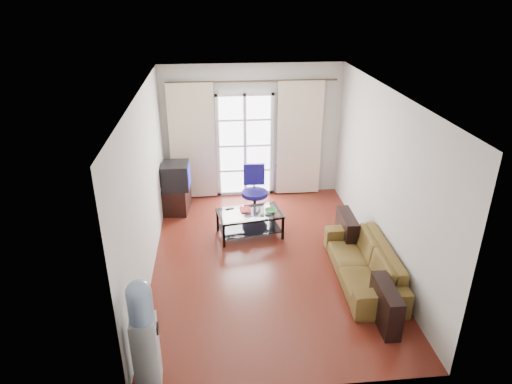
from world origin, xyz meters
TOP-DOWN VIEW (x-y plane):
  - floor at (0.00, 0.00)m, footprint 5.20×5.20m
  - ceiling at (0.00, 0.00)m, footprint 5.20×5.20m
  - wall_back at (0.00, 2.60)m, footprint 3.60×0.02m
  - wall_front at (0.00, -2.60)m, footprint 3.60×0.02m
  - wall_left at (-1.80, 0.00)m, footprint 0.02×5.20m
  - wall_right at (1.80, 0.00)m, footprint 0.02×5.20m
  - french_door at (-0.15, 2.54)m, footprint 1.16×0.06m
  - curtain_rod at (0.00, 2.50)m, footprint 3.30×0.04m
  - curtain_left at (-1.20, 2.48)m, footprint 0.90×0.07m
  - curtain_right at (0.95, 2.48)m, footprint 0.90×0.07m
  - radiator at (0.80, 2.50)m, footprint 0.64×0.12m
  - sofa at (1.38, -0.67)m, footprint 2.00×0.85m
  - coffee_table at (-0.21, 0.80)m, footprint 1.19×0.80m
  - bowl at (0.16, 0.78)m, footprint 0.22×0.22m
  - book at (-0.36, 0.89)m, footprint 0.24×0.29m
  - remote at (-0.55, 0.98)m, footprint 0.15×0.07m
  - tv_stand at (-1.54, 1.93)m, footprint 0.53×0.74m
  - crt_tv at (-1.54, 1.86)m, footprint 0.56×0.55m
  - task_chair at (-0.05, 1.50)m, footprint 0.71×0.71m
  - water_cooler at (-1.60, -2.35)m, footprint 0.30×0.29m

SIDE VIEW (x-z plane):
  - floor at x=0.00m, z-range 0.00..0.00m
  - tv_stand at x=-1.54m, z-range 0.00..0.51m
  - sofa at x=1.38m, z-range 0.00..0.57m
  - coffee_table at x=-0.21m, z-range 0.06..0.51m
  - task_chair at x=-0.05m, z-range -0.21..0.80m
  - radiator at x=0.80m, z-range 0.01..0.65m
  - remote at x=-0.55m, z-range 0.45..0.46m
  - book at x=-0.36m, z-range 0.45..0.47m
  - bowl at x=0.16m, z-range 0.45..0.50m
  - water_cooler at x=-1.60m, z-range 0.03..1.39m
  - crt_tv at x=-1.54m, z-range 0.51..1.00m
  - french_door at x=-0.15m, z-range 0.00..2.15m
  - curtain_left at x=-1.20m, z-range 0.02..2.38m
  - curtain_right at x=0.95m, z-range 0.02..2.38m
  - wall_back at x=0.00m, z-range 0.00..2.70m
  - wall_front at x=0.00m, z-range 0.00..2.70m
  - wall_left at x=-1.80m, z-range 0.00..2.70m
  - wall_right at x=1.80m, z-range 0.00..2.70m
  - curtain_rod at x=0.00m, z-range 2.36..2.40m
  - ceiling at x=0.00m, z-range 2.70..2.70m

